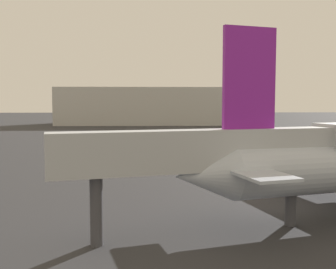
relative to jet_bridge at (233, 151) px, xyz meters
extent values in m
cone|color=#B2BCCC|center=(-1.83, -0.68, -1.30)|extent=(4.25, 4.02, 3.23)
cube|color=#B2BCCC|center=(0.40, -0.10, -0.98)|extent=(4.63, 9.12, 0.17)
cube|color=purple|center=(0.90, 0.03, 3.81)|extent=(3.31, 1.14, 7.00)
cylinder|color=#4C4C54|center=(10.73, 9.05, -1.95)|extent=(3.50, 2.61, 1.88)
cube|color=#B2B7BC|center=(-1.98, -0.48, 0.13)|extent=(17.26, 5.67, 2.40)
cylinder|color=#3F3F44|center=(3.92, 0.96, -2.98)|extent=(0.70, 0.70, 3.81)
cylinder|color=#3F3F44|center=(-7.89, -1.93, -2.98)|extent=(0.70, 0.70, 3.81)
cube|color=#B7B7B2|center=(-1.89, 120.79, 1.62)|extent=(69.03, 24.33, 13.00)
camera|label=1|loc=(-5.11, -23.04, 2.89)|focal=42.11mm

